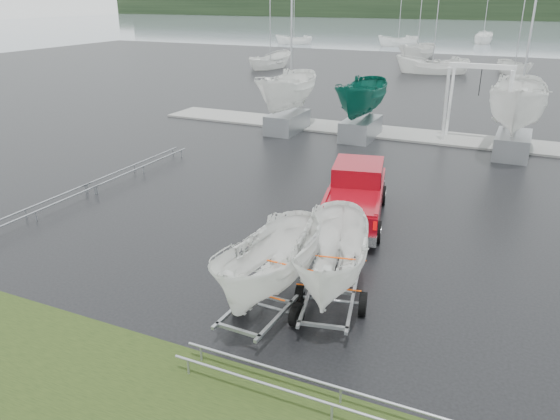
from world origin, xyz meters
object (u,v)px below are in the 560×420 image
(pickup_truck, at_px, (356,192))
(trailer_parked, at_px, (271,215))
(boat_hoist, at_px, (479,92))
(trailer_hitched, at_px, (336,206))

(pickup_truck, distance_m, trailer_parked, 7.23)
(pickup_truck, xyz_separation_m, boat_hoist, (2.57, 12.89, 1.72))
(pickup_truck, xyz_separation_m, trailer_hitched, (1.31, -6.08, 1.83))
(boat_hoist, bearing_deg, trailer_hitched, -93.78)
(trailer_parked, xyz_separation_m, boat_hoist, (2.52, 19.90, 0.00))
(trailer_hitched, bearing_deg, trailer_parked, -155.71)
(trailer_parked, bearing_deg, pickup_truck, 92.65)
(pickup_truck, relative_size, boat_hoist, 1.40)
(trailer_hitched, distance_m, boat_hoist, 19.01)
(trailer_hitched, bearing_deg, boat_hoist, 74.04)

